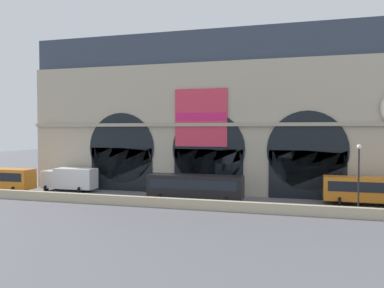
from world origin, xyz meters
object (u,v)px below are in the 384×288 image
(box_truck_west, at_px, (70,179))
(street_lamp_quayside, at_px, (359,171))
(bus_center, at_px, (195,186))
(bus_east, at_px, (376,190))

(box_truck_west, xyz_separation_m, street_lamp_quayside, (35.39, -6.20, 2.71))
(box_truck_west, bearing_deg, bus_center, -9.43)
(bus_east, bearing_deg, bus_center, -170.68)
(bus_center, relative_size, street_lamp_quayside, 1.59)
(box_truck_west, distance_m, street_lamp_quayside, 36.03)
(street_lamp_quayside, bearing_deg, box_truck_west, 170.06)
(bus_center, bearing_deg, bus_east, 9.32)
(bus_east, distance_m, street_lamp_quayside, 7.34)
(bus_east, xyz_separation_m, street_lamp_quayside, (-2.56, -6.36, 2.63))
(street_lamp_quayside, bearing_deg, bus_center, 169.50)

